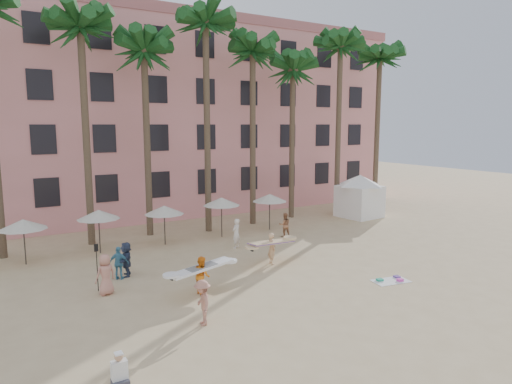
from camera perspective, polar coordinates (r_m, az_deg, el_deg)
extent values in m
plane|color=#D1B789|center=(19.73, 4.46, -14.24)|extent=(120.00, 120.00, 0.00)
cube|color=pink|center=(44.43, -7.75, 8.88)|extent=(35.00, 14.00, 16.00)
cylinder|color=brown|center=(30.32, -20.45, 6.31)|extent=(0.44, 0.44, 13.50)
cylinder|color=brown|center=(31.80, -13.45, 5.78)|extent=(0.44, 0.44, 12.50)
cylinder|color=brown|center=(32.30, -6.13, 7.77)|extent=(0.44, 0.44, 14.50)
cylinder|color=brown|center=(34.63, -0.41, 6.62)|extent=(0.44, 0.44, 13.00)
cylinder|color=brown|center=(37.25, 4.52, 5.95)|extent=(0.44, 0.44, 12.00)
cylinder|color=brown|center=(38.92, 10.25, 7.42)|extent=(0.44, 0.44, 14.00)
cylinder|color=brown|center=(42.73, 14.88, 7.02)|extent=(0.44, 0.44, 13.50)
cylinder|color=#332B23|center=(27.97, -26.96, -5.72)|extent=(0.07, 0.07, 2.40)
cone|color=beige|center=(27.75, -27.10, -3.61)|extent=(2.50, 2.50, 0.55)
cylinder|color=#332B23|center=(28.67, -18.99, -4.82)|extent=(0.07, 0.07, 2.50)
cone|color=beige|center=(28.44, -19.09, -2.67)|extent=(2.50, 2.50, 0.55)
cylinder|color=#332B23|center=(29.63, -11.35, -4.20)|extent=(0.07, 0.07, 2.40)
cone|color=beige|center=(29.42, -11.41, -2.20)|extent=(2.50, 2.50, 0.55)
cylinder|color=#332B23|center=(31.05, -4.32, -3.29)|extent=(0.07, 0.07, 2.60)
cone|color=beige|center=(30.84, -4.34, -1.20)|extent=(2.50, 2.50, 0.55)
cylinder|color=#332B23|center=(33.18, 1.71, -2.60)|extent=(0.07, 0.07, 2.50)
cone|color=beige|center=(32.99, 1.72, -0.72)|extent=(2.50, 2.50, 0.55)
cube|color=white|center=(38.71, 12.80, -1.14)|extent=(3.29, 3.29, 2.60)
cone|color=white|center=(38.46, 12.88, 1.43)|extent=(4.94, 4.94, 0.90)
cube|color=white|center=(23.67, 16.49, -10.62)|extent=(1.95, 1.30, 0.02)
cube|color=#25A07B|center=(23.51, 15.21, -10.54)|extent=(0.34, 0.30, 0.10)
cube|color=#EF42BC|center=(23.74, 17.57, -10.43)|extent=(0.31, 0.27, 0.12)
cube|color=#603E95|center=(24.23, 17.20, -10.08)|extent=(0.31, 0.34, 0.08)
imported|color=#DEAB7D|center=(25.18, 1.98, -7.07)|extent=(0.51, 0.69, 1.74)
cube|color=beige|center=(25.08, 1.98, -6.30)|extent=(3.04, 1.36, 0.36)
imported|color=orange|center=(21.04, -6.78, -10.28)|extent=(0.67, 0.85, 1.73)
cube|color=white|center=(20.94, -6.80, -9.38)|extent=(3.22, 1.30, 0.32)
imported|color=tan|center=(21.85, -18.31, -9.76)|extent=(1.04, 0.82, 1.87)
imported|color=#A86B46|center=(31.20, 3.61, -4.12)|extent=(0.97, 0.87, 1.65)
imported|color=tan|center=(17.98, -6.71, -13.56)|extent=(0.88, 1.25, 1.76)
imported|color=white|center=(28.32, -2.50, -5.20)|extent=(0.80, 0.72, 1.85)
imported|color=#343F5B|center=(24.13, -15.90, -8.06)|extent=(1.04, 1.70, 1.75)
imported|color=teal|center=(23.71, -16.74, -8.51)|extent=(1.03, 0.88, 1.66)
cylinder|color=black|center=(22.36, -19.23, -9.07)|extent=(0.04, 0.04, 2.10)
cube|color=black|center=(22.09, -19.36, -6.59)|extent=(0.18, 0.03, 0.35)
cube|color=#3F3F4C|center=(14.94, -16.59, -21.95)|extent=(0.47, 0.43, 0.25)
cube|color=white|center=(14.79, -16.71, -20.54)|extent=(0.45, 0.27, 0.57)
sphere|color=tan|center=(14.60, -16.79, -19.12)|extent=(0.25, 0.25, 0.25)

